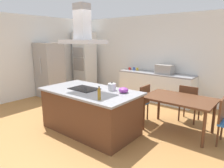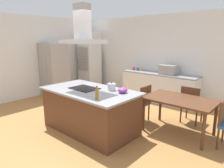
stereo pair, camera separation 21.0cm
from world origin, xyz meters
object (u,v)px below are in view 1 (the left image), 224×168
at_px(olive_oil_bottle, 99,94).
at_px(wall_oven_stack, 85,61).
at_px(dining_table, 179,102).
at_px(refrigerator, 50,70).
at_px(chair_at_left_end, 141,101).
at_px(countertop_microwave, 165,69).
at_px(coffee_mug_blue, 134,69).
at_px(cooktop, 84,89).
at_px(tea_kettle, 112,87).
at_px(chair_facing_back_wall, 189,101).
at_px(coffee_mug_red, 130,69).
at_px(coffee_mug_yellow, 137,69).
at_px(range_hood, 82,31).
at_px(mixing_bowl, 123,90).

height_order(olive_oil_bottle, wall_oven_stack, wall_oven_stack).
bearing_deg(dining_table, refrigerator, -179.51).
bearing_deg(chair_at_left_end, countertop_microwave, 97.12).
relative_size(coffee_mug_blue, chair_at_left_end, 0.10).
distance_m(cooktop, olive_oil_bottle, 0.88).
bearing_deg(coffee_mug_blue, tea_kettle, -66.52).
bearing_deg(chair_facing_back_wall, dining_table, -90.00).
bearing_deg(wall_oven_stack, coffee_mug_red, 6.55).
relative_size(countertop_microwave, coffee_mug_yellow, 5.56).
xyz_separation_m(coffee_mug_red, chair_at_left_end, (1.50, -1.75, -0.44)).
relative_size(coffee_mug_red, range_hood, 0.10).
distance_m(cooktop, countertop_microwave, 2.93).
bearing_deg(wall_oven_stack, chair_at_left_end, -23.65).
relative_size(coffee_mug_red, chair_facing_back_wall, 0.10).
bearing_deg(coffee_mug_yellow, cooktop, -80.38).
relative_size(coffee_mug_blue, refrigerator, 0.05).
bearing_deg(olive_oil_bottle, chair_facing_back_wall, 68.19).
xyz_separation_m(countertop_microwave, wall_oven_stack, (-3.26, -0.23, 0.06)).
bearing_deg(coffee_mug_yellow, range_hood, -80.38).
xyz_separation_m(coffee_mug_blue, dining_table, (2.26, -1.78, -0.28)).
distance_m(coffee_mug_blue, wall_oven_stack, 2.15).
height_order(cooktop, coffee_mug_blue, coffee_mug_blue).
bearing_deg(tea_kettle, chair_facing_back_wall, 53.28).
bearing_deg(chair_at_left_end, wall_oven_stack, 156.35).
height_order(cooktop, mixing_bowl, mixing_bowl).
relative_size(mixing_bowl, chair_facing_back_wall, 0.22).
height_order(coffee_mug_red, coffee_mug_yellow, same).
bearing_deg(range_hood, coffee_mug_red, 104.72).
height_order(coffee_mug_red, chair_facing_back_wall, coffee_mug_red).
distance_m(tea_kettle, olive_oil_bottle, 0.72).
bearing_deg(refrigerator, coffee_mug_yellow, 38.98).
relative_size(cooktop, olive_oil_bottle, 2.46).
relative_size(olive_oil_bottle, wall_oven_stack, 0.11).
xyz_separation_m(olive_oil_bottle, coffee_mug_blue, (-1.39, 3.29, -0.06)).
relative_size(coffee_mug_yellow, chair_facing_back_wall, 0.10).
bearing_deg(chair_facing_back_wall, coffee_mug_red, 155.80).
height_order(tea_kettle, mixing_bowl, tea_kettle).
distance_m(tea_kettle, coffee_mug_yellow, 2.87).
relative_size(mixing_bowl, countertop_microwave, 0.39).
xyz_separation_m(coffee_mug_yellow, chair_at_left_end, (1.24, -1.83, -0.44)).
bearing_deg(dining_table, mixing_bowl, -133.81).
xyz_separation_m(tea_kettle, range_hood, (-0.53, -0.28, 1.13)).
bearing_deg(refrigerator, olive_oil_bottle, -22.26).
distance_m(cooktop, dining_table, 2.02).
height_order(olive_oil_bottle, coffee_mug_blue, olive_oil_bottle).
bearing_deg(wall_oven_stack, mixing_bowl, -33.62).
bearing_deg(countertop_microwave, dining_table, -57.13).
height_order(coffee_mug_red, refrigerator, refrigerator).
height_order(tea_kettle, chair_at_left_end, tea_kettle).
bearing_deg(refrigerator, tea_kettle, -13.45).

